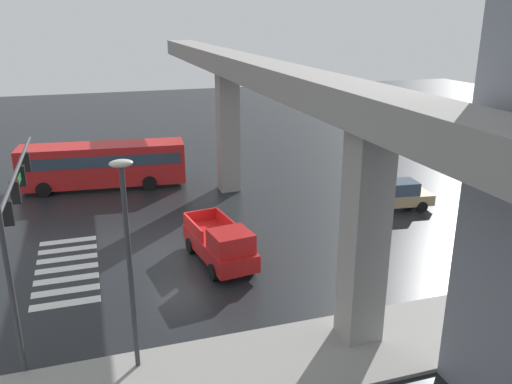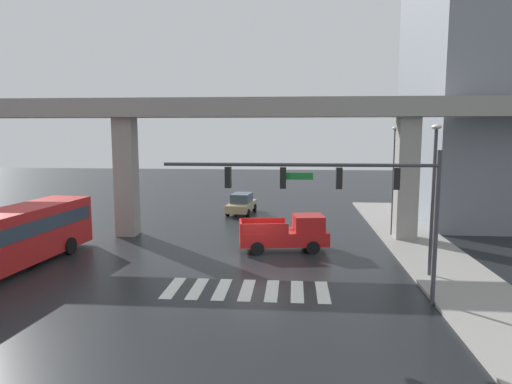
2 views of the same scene
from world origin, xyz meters
TOP-DOWN VIEW (x-y plane):
  - ground_plane at (0.00, 0.00)m, footprint 120.00×120.00m
  - crosswalk_stripes at (-0.00, -5.11)m, footprint 7.15×2.80m
  - elevated_overpass at (0.00, 5.13)m, footprint 52.58×2.15m
  - sidewalk_east at (9.66, 2.00)m, footprint 4.00×36.00m
  - pickup_truck at (1.73, 1.89)m, footprint 5.31×2.61m
  - city_bus at (-12.13, -2.84)m, footprint 3.57×10.99m
  - sedan_tan at (-2.40, 13.85)m, footprint 2.34×4.48m
  - traffic_signal_mast at (3.92, -6.27)m, footprint 10.89×0.32m
  - street_lamp_near_corner at (8.46, -2.69)m, footprint 0.44×0.70m
  - street_lamp_mid_block at (8.46, 5.93)m, footprint 0.44×0.70m

SIDE VIEW (x-z plane):
  - ground_plane at x=0.00m, z-range 0.00..0.00m
  - crosswalk_stripes at x=0.00m, z-range 0.00..0.01m
  - sidewalk_east at x=9.66m, z-range 0.00..0.15m
  - sedan_tan at x=-2.40m, z-range -0.01..1.71m
  - pickup_truck at x=1.73m, z-range -0.05..2.03m
  - city_bus at x=-12.13m, z-range 0.23..3.22m
  - street_lamp_near_corner at x=8.46m, z-range 0.94..8.18m
  - street_lamp_mid_block at x=8.46m, z-range 0.94..8.18m
  - traffic_signal_mast at x=3.92m, z-range 1.58..7.78m
  - elevated_overpass at x=0.00m, z-range 3.17..12.18m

